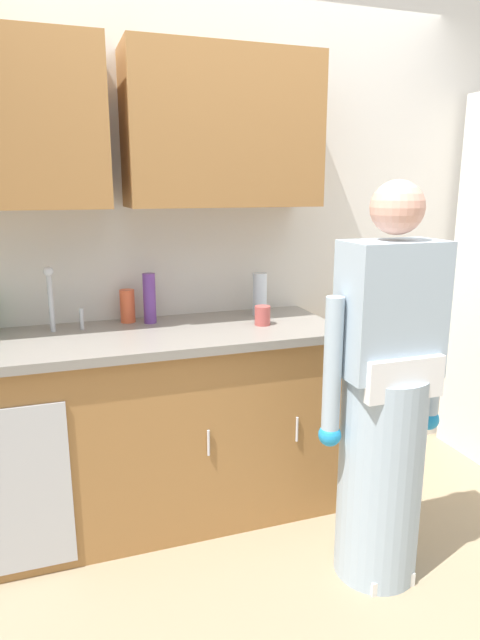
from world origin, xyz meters
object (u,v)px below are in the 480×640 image
bottle_cleaner_spray (149,298)px  cup_by_sink (262,316)px  person_at_sink (384,419)px  bottle_soap (127,306)px  sink (63,342)px  bottle_dish_liquid (260,294)px

bottle_cleaner_spray → cup_by_sink: (0.51, -0.22, -0.08)m
person_at_sink → cup_by_sink: size_ratio=17.37×
person_at_sink → bottle_soap: (-0.87, 0.94, 0.33)m
bottle_soap → cup_by_sink: 0.67m
bottle_cleaner_spray → cup_by_sink: 0.56m
person_at_sink → cup_by_sink: person_at_sink is taller
person_at_sink → cup_by_sink: 0.78m
bottle_soap → bottle_cleaner_spray: 0.12m
sink → bottle_cleaner_spray: sink is taller
bottle_dish_liquid → bottle_cleaner_spray: size_ratio=0.90×
sink → bottle_soap: 0.39m
person_at_sink → bottle_dish_liquid: person_at_sink is taller
sink → bottle_soap: bearing=34.5°
bottle_soap → cup_by_sink: size_ratio=1.74×
bottle_soap → bottle_cleaner_spray: bottle_cleaner_spray is taller
bottle_soap → cup_by_sink: bearing=-23.9°
bottle_dish_liquid → cup_by_sink: bearing=-107.3°
sink → person_at_sink: bearing=-31.4°
person_at_sink → bottle_soap: 1.32m
person_at_sink → bottle_soap: bearing=132.8°
person_at_sink → bottle_cleaner_spray: bearing=130.8°
person_at_sink → cup_by_sink: (-0.26, 0.67, 0.29)m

